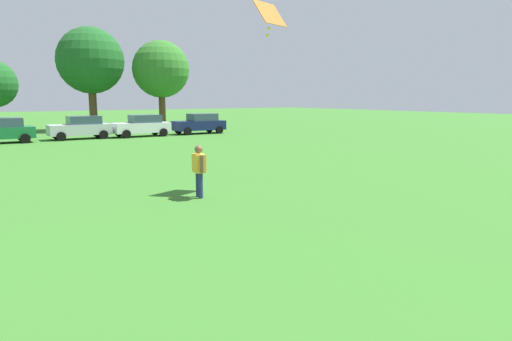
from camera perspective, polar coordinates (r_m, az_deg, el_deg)
name	(u,v)px	position (r m, az deg, el deg)	size (l,w,h in m)	color
ground_plane	(35,155)	(26.65, -26.27, 1.77)	(160.00, 160.00, 0.00)	#387528
adult_bystander	(199,167)	(13.78, -7.25, 0.48)	(0.38, 0.76, 1.61)	navy
kite	(270,15)	(15.31, 1.76, 19.10)	(1.34, 0.93, 1.13)	orange
parked_car_green_1	(0,130)	(34.44, -29.74, 4.43)	(4.30, 2.02, 1.68)	#196B38
parked_car_silver_2	(81,127)	(35.48, -21.34, 5.13)	(4.30, 2.02, 1.68)	silver
parked_car_white_3	(142,126)	(36.26, -14.25, 5.55)	(4.30, 2.02, 1.68)	white
parked_car_navy_4	(200,123)	(38.20, -7.16, 5.94)	(4.30, 2.02, 1.68)	#141E4C
tree_right	(90,61)	(44.64, -20.26, 12.92)	(5.98, 5.98, 9.32)	brown
tree_far_right	(161,70)	(44.30, -11.97, 12.42)	(5.33, 5.33, 8.30)	brown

